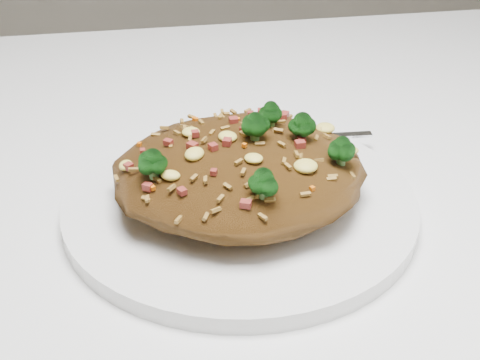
% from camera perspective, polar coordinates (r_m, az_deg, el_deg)
% --- Properties ---
extents(dining_table, '(1.20, 0.80, 0.75)m').
position_cam_1_polar(dining_table, '(0.65, -1.53, -6.21)').
color(dining_table, white).
rests_on(dining_table, ground).
extents(plate, '(0.28, 0.28, 0.01)m').
position_cam_1_polar(plate, '(0.54, 0.00, -1.98)').
color(plate, white).
rests_on(plate, dining_table).
extents(fried_rice, '(0.20, 0.18, 0.07)m').
position_cam_1_polar(fried_rice, '(0.52, 0.06, 1.51)').
color(fried_rice, brown).
rests_on(fried_rice, plate).
extents(fork, '(0.16, 0.03, 0.00)m').
position_cam_1_polar(fork, '(0.62, 4.66, 3.59)').
color(fork, silver).
rests_on(fork, plate).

